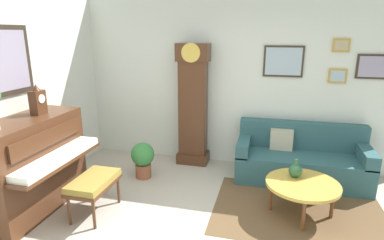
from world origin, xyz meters
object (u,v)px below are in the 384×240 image
Objects in this scene: grandfather_clock at (193,108)px; coffee_table at (303,185)px; potted_plant at (143,158)px; mantel_clock at (38,101)px; green_jug at (295,170)px; couch at (300,159)px; piano at (31,164)px; piano_bench at (94,183)px.

grandfather_clock is 2.18m from coffee_table.
coffee_table is 1.57× the size of potted_plant.
potted_plant reaches higher than coffee_table.
mantel_clock reaches higher than green_jug.
coffee_table is 2.32× the size of mantel_clock.
grandfather_clock is at bearing 51.82° from potted_plant.
couch is (1.74, -0.22, -0.65)m from grandfather_clock.
mantel_clock is at bearing -169.73° from green_jug.
coffee_table is 2.34m from potted_plant.
piano is 0.76× the size of couch.
green_jug reaches higher than potted_plant.
green_jug is at bearing -99.01° from couch.
coffee_table is at bearing 13.67° from piano_bench.
piano is 2.53m from grandfather_clock.
piano_bench is 0.34× the size of grandfather_clock.
potted_plant is at bearing 49.97° from piano.
green_jug is 2.24m from potted_plant.
grandfather_clock is at bearing 67.11° from piano_bench.
piano_bench is at bearing -162.57° from green_jug.
potted_plant is at bearing -166.78° from couch.
mantel_clock is 1.58× the size of green_jug.
couch is at bearing 13.22° from potted_plant.
piano is 0.80m from mantel_clock.
grandfather_clock is at bearing 46.82° from mantel_clock.
grandfather_clock is at bearing 50.70° from piano.
mantel_clock is 0.68× the size of potted_plant.
mantel_clock is (-1.58, -1.69, 0.39)m from grandfather_clock.
piano is 3.34m from coffee_table.
couch is at bearing 80.99° from green_jug.
couch is (3.33, 1.72, -0.29)m from piano.
potted_plant is (-2.21, 0.34, -0.19)m from green_jug.
green_jug reaches higher than coffee_table.
couch is 1.05m from coffee_table.
piano is 3.76m from couch.
coffee_table is 3.43m from mantel_clock.
piano_bench is 2.92× the size of green_jug.
piano is at bearing -129.30° from grandfather_clock.
piano_bench is 1.25m from mantel_clock.
mantel_clock is at bearing 89.57° from piano.
mantel_clock is (0.00, 0.25, 0.76)m from piano.
mantel_clock reaches higher than piano_bench.
green_jug is at bearing 14.53° from piano.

